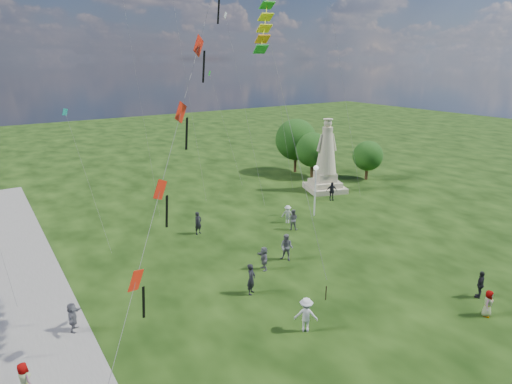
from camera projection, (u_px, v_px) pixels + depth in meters
waterfront at (5, 342)px, 21.11m from camera, size 200.00×200.00×1.51m
statue at (326, 164)px, 44.41m from camera, size 4.73×4.73×7.55m
lamppost at (316, 180)px, 37.02m from camera, size 0.42×0.42×4.57m
tree_row at (313, 145)px, 50.38m from camera, size 8.94×11.38×6.52m
person_0 at (251, 279)px, 25.07m from camera, size 0.84×0.79×1.92m
person_1 at (287, 248)px, 29.25m from camera, size 0.98×1.10×1.92m
person_2 at (306, 315)px, 21.63m from camera, size 1.31×1.24×1.85m
person_3 at (480, 284)px, 24.72m from camera, size 1.09×0.81×1.67m
person_4 at (488, 303)px, 22.94m from camera, size 0.83×0.63×1.51m
person_5 at (73, 319)px, 21.54m from camera, size 1.21×1.58×1.57m
person_6 at (198, 223)px, 33.75m from camera, size 0.76×0.61×1.83m
person_7 at (293, 219)px, 34.65m from camera, size 0.95×0.97×1.73m
person_8 at (288, 214)px, 36.10m from camera, size 1.10×1.02×1.54m
person_9 at (332, 191)px, 41.89m from camera, size 1.21×1.04×1.84m
person_10 at (25, 382)px, 17.34m from camera, size 0.75×0.88×1.54m
person_11 at (264, 258)px, 28.02m from camera, size 1.01×1.61×1.61m
red_kite_train at (180, 123)px, 18.64m from camera, size 10.42×9.35×17.24m
small_kites at (193, 43)px, 37.46m from camera, size 32.37×18.88×28.80m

